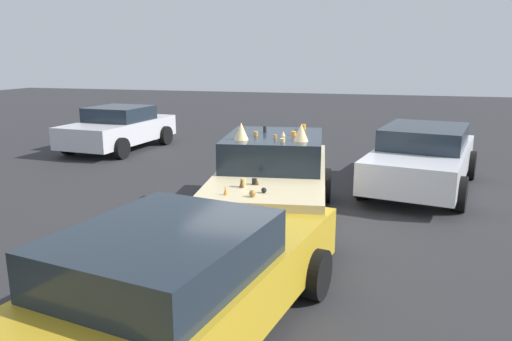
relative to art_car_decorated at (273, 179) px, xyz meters
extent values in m
plane|color=#2D2D30|center=(-0.04, -0.01, -0.76)|extent=(60.00, 60.00, 0.00)
cube|color=beige|center=(-0.04, -0.01, -0.12)|extent=(4.53, 2.33, 0.71)
cube|color=#1E2833|center=(0.15, 0.02, 0.49)|extent=(2.20, 1.87, 0.51)
cylinder|color=black|center=(-1.25, -1.08, -0.43)|extent=(0.70, 0.31, 0.67)
cylinder|color=black|center=(-1.49, 0.71, -0.43)|extent=(0.70, 0.31, 0.67)
cylinder|color=black|center=(1.41, -0.72, -0.43)|extent=(0.70, 0.31, 0.67)
cylinder|color=black|center=(1.17, 1.07, -0.43)|extent=(0.70, 0.31, 0.67)
ellipsoid|color=black|center=(1.42, -0.70, -0.23)|extent=(0.19, 0.05, 0.16)
ellipsoid|color=black|center=(-0.44, -0.95, -0.02)|extent=(0.12, 0.04, 0.14)
ellipsoid|color=black|center=(0.85, -0.78, -0.01)|extent=(0.15, 0.04, 0.16)
ellipsoid|color=black|center=(-1.01, 0.76, -0.07)|extent=(0.13, 0.04, 0.12)
ellipsoid|color=black|center=(1.11, -0.74, -0.07)|extent=(0.17, 0.04, 0.14)
ellipsoid|color=black|center=(-0.53, -0.96, -0.22)|extent=(0.12, 0.04, 0.10)
cylinder|color=black|center=(-1.28, -0.02, 0.27)|extent=(0.10, 0.10, 0.09)
cylinder|color=tan|center=(-1.46, 0.09, 0.29)|extent=(0.09, 0.09, 0.13)
sphere|color=black|center=(-1.68, -0.27, 0.27)|extent=(0.08, 0.08, 0.08)
cone|color=#51381E|center=(-1.50, 0.11, 0.30)|extent=(0.09, 0.09, 0.13)
cone|color=#51381E|center=(-1.29, -0.06, 0.28)|extent=(0.08, 0.08, 0.10)
sphere|color=#A87A38|center=(-1.91, -0.17, 0.28)|extent=(0.09, 0.09, 0.09)
cone|color=orange|center=(-1.92, 0.20, 0.29)|extent=(0.06, 0.06, 0.13)
cylinder|color=orange|center=(0.95, -0.35, 0.79)|extent=(0.11, 0.11, 0.09)
cylinder|color=#A87A38|center=(-0.04, 0.30, 0.78)|extent=(0.10, 0.10, 0.08)
cone|color=black|center=(0.58, -0.27, 0.77)|extent=(0.06, 0.06, 0.06)
cylinder|color=tan|center=(-0.51, -0.27, 0.77)|extent=(0.10, 0.10, 0.06)
cylinder|color=orange|center=(0.19, -0.31, 0.78)|extent=(0.09, 0.09, 0.07)
cone|color=tan|center=(0.08, -0.15, 0.78)|extent=(0.11, 0.11, 0.09)
cylinder|color=#A87A38|center=(-0.24, -0.09, 0.77)|extent=(0.06, 0.06, 0.07)
cylinder|color=black|center=(0.39, 0.25, 0.80)|extent=(0.07, 0.07, 0.11)
cylinder|color=#51381E|center=(0.42, 0.67, 0.79)|extent=(0.05, 0.05, 0.10)
cone|color=#D8BC7F|center=(-0.33, -0.53, 0.88)|extent=(0.24, 0.24, 0.28)
cone|color=#D8BC7F|center=(-0.46, 0.43, 0.88)|extent=(0.24, 0.24, 0.28)
cube|color=gold|center=(-3.81, -0.05, -0.20)|extent=(4.69, 2.46, 0.62)
cube|color=#1E2833|center=(-4.18, 0.02, 0.33)|extent=(2.22, 1.90, 0.45)
cylinder|color=black|center=(-2.29, 0.58, -0.46)|extent=(0.64, 0.32, 0.61)
cylinder|color=black|center=(-2.60, -1.15, -0.46)|extent=(0.64, 0.32, 0.61)
cube|color=silver|center=(5.31, 6.16, -0.19)|extent=(4.04, 2.09, 0.63)
cube|color=#1E2833|center=(5.40, 6.15, 0.34)|extent=(1.80, 1.76, 0.42)
cylinder|color=black|center=(4.03, 5.35, -0.46)|extent=(0.62, 0.27, 0.60)
cylinder|color=black|center=(4.18, 7.16, -0.46)|extent=(0.62, 0.27, 0.60)
cylinder|color=black|center=(6.44, 5.15, -0.46)|extent=(0.62, 0.27, 0.60)
cylinder|color=black|center=(6.59, 6.96, -0.46)|extent=(0.62, 0.27, 0.60)
cube|color=white|center=(2.98, -2.60, -0.16)|extent=(4.68, 2.60, 0.63)
cube|color=#1E2833|center=(3.09, -2.63, 0.37)|extent=(2.41, 2.02, 0.44)
cylinder|color=black|center=(1.46, -3.23, -0.43)|extent=(0.70, 0.35, 0.67)
cylinder|color=black|center=(1.81, -1.45, -0.43)|extent=(0.70, 0.35, 0.67)
cylinder|color=black|center=(4.15, -3.76, -0.43)|extent=(0.70, 0.35, 0.67)
cylinder|color=black|center=(4.50, -1.98, -0.43)|extent=(0.70, 0.35, 0.67)
camera|label=1|loc=(-7.96, -1.89, 2.07)|focal=34.33mm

